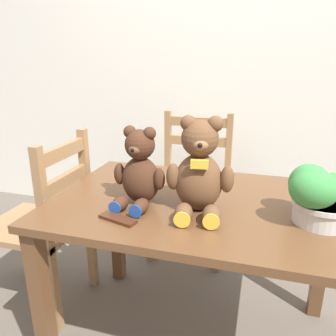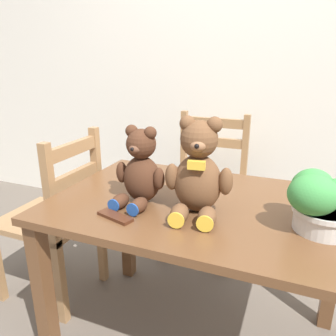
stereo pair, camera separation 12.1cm
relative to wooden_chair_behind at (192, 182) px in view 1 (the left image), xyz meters
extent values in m
cube|color=silver|center=(0.20, 0.45, 0.83)|extent=(8.00, 0.04, 2.60)
cube|color=brown|center=(0.20, -0.80, 0.22)|extent=(1.17, 0.77, 0.03)
cube|color=brown|center=(-0.33, -1.13, -0.13)|extent=(0.06, 0.06, 0.67)
cube|color=brown|center=(-0.33, -0.46, -0.13)|extent=(0.06, 0.06, 0.67)
cube|color=brown|center=(0.74, -0.46, -0.13)|extent=(0.06, 0.06, 0.67)
cube|color=#997047|center=(0.00, -0.05, -0.01)|extent=(0.46, 0.44, 0.03)
cube|color=#997047|center=(0.21, -0.25, -0.25)|extent=(0.04, 0.04, 0.44)
cube|color=#997047|center=(-0.21, -0.25, -0.25)|extent=(0.04, 0.04, 0.44)
cube|color=#997047|center=(0.21, 0.15, -0.01)|extent=(0.04, 0.04, 0.91)
cube|color=#997047|center=(-0.21, 0.15, -0.01)|extent=(0.04, 0.04, 0.91)
cube|color=#997047|center=(0.00, 0.15, 0.37)|extent=(0.38, 0.03, 0.06)
cube|color=#997047|center=(0.00, 0.15, 0.24)|extent=(0.38, 0.03, 0.06)
cube|color=#997047|center=(-0.65, -0.74, -0.03)|extent=(0.45, 0.39, 0.03)
cube|color=#997047|center=(-0.86, -0.57, -0.26)|extent=(0.04, 0.04, 0.42)
cube|color=#997047|center=(-0.45, -0.92, -0.01)|extent=(0.04, 0.04, 0.91)
cube|color=#997047|center=(-0.45, -0.57, -0.01)|extent=(0.04, 0.04, 0.91)
cube|color=#997047|center=(-0.45, -0.74, 0.37)|extent=(0.03, 0.31, 0.06)
cube|color=#997047|center=(-0.45, -0.74, 0.23)|extent=(0.03, 0.31, 0.06)
ellipsoid|color=#472819|center=(-0.02, -0.87, 0.32)|extent=(0.16, 0.14, 0.18)
sphere|color=#472819|center=(-0.02, -0.87, 0.46)|extent=(0.11, 0.11, 0.11)
sphere|color=#472819|center=(0.02, -0.88, 0.51)|extent=(0.05, 0.05, 0.05)
sphere|color=#472819|center=(-0.06, -0.87, 0.51)|extent=(0.05, 0.05, 0.05)
ellipsoid|color=brown|center=(-0.02, -0.92, 0.45)|extent=(0.05, 0.05, 0.04)
sphere|color=black|center=(-0.02, -0.94, 0.46)|extent=(0.01, 0.01, 0.01)
ellipsoid|color=#472819|center=(0.06, -0.89, 0.34)|extent=(0.05, 0.05, 0.09)
ellipsoid|color=#472819|center=(-0.10, -0.88, 0.34)|extent=(0.05, 0.05, 0.09)
ellipsoid|color=#472819|center=(0.01, -0.97, 0.26)|extent=(0.06, 0.09, 0.05)
cylinder|color=#1E4793|center=(0.01, -1.01, 0.26)|extent=(0.05, 0.01, 0.05)
ellipsoid|color=#472819|center=(-0.07, -0.96, 0.26)|extent=(0.06, 0.09, 0.05)
cylinder|color=#1E4793|center=(-0.07, -1.01, 0.26)|extent=(0.05, 0.01, 0.05)
ellipsoid|color=brown|center=(0.21, -0.87, 0.34)|extent=(0.19, 0.17, 0.21)
sphere|color=brown|center=(0.21, -0.87, 0.50)|extent=(0.13, 0.13, 0.13)
sphere|color=brown|center=(0.26, -0.87, 0.55)|extent=(0.06, 0.06, 0.06)
sphere|color=brown|center=(0.16, -0.88, 0.55)|extent=(0.06, 0.06, 0.06)
ellipsoid|color=#8C5F3F|center=(0.22, -0.92, 0.49)|extent=(0.06, 0.06, 0.04)
sphere|color=black|center=(0.22, -0.95, 0.49)|extent=(0.02, 0.02, 0.02)
ellipsoid|color=brown|center=(0.31, -0.88, 0.36)|extent=(0.06, 0.06, 0.10)
ellipsoid|color=brown|center=(0.12, -0.90, 0.36)|extent=(0.06, 0.06, 0.10)
ellipsoid|color=brown|center=(0.27, -0.98, 0.26)|extent=(0.08, 0.11, 0.06)
cylinder|color=gold|center=(0.28, -1.03, 0.26)|extent=(0.06, 0.01, 0.06)
ellipsoid|color=brown|center=(0.18, -0.99, 0.26)|extent=(0.08, 0.11, 0.06)
cylinder|color=gold|center=(0.18, -1.04, 0.26)|extent=(0.06, 0.01, 0.06)
cube|color=gold|center=(0.22, -0.94, 0.43)|extent=(0.06, 0.03, 0.03)
cylinder|color=beige|center=(0.63, -0.86, 0.27)|extent=(0.19, 0.19, 0.08)
cylinder|color=beige|center=(0.63, -0.86, 0.30)|extent=(0.20, 0.20, 0.02)
ellipsoid|color=#3D8E42|center=(0.59, -0.81, 0.35)|extent=(0.14, 0.11, 0.14)
ellipsoid|color=#3D8E42|center=(0.59, -0.92, 0.37)|extent=(0.15, 0.13, 0.13)
cube|color=#472314|center=(-0.04, -1.05, 0.24)|extent=(0.15, 0.08, 0.01)
camera|label=1|loc=(0.41, -1.98, 0.76)|focal=35.00mm
camera|label=2|loc=(0.52, -1.94, 0.76)|focal=35.00mm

